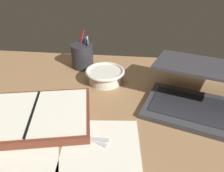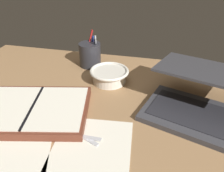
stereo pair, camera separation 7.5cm
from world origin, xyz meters
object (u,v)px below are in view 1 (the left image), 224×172
pen_cup (82,56)px  scissors (77,136)px  laptop (199,94)px  planner (34,116)px  bowl (105,75)px

pen_cup → scissors: pen_cup is taller
laptop → planner: size_ratio=1.02×
laptop → planner: (-53.42, -13.05, -3.61)cm
bowl → planner: bowl is taller
scissors → pen_cup: bearing=112.4°
laptop → bowl: bearing=176.3°
scissors → bowl: bearing=95.0°
bowl → scissors: 32.67cm
laptop → pen_cup: (-46.24, 26.02, 0.38)cm
pen_cup → scissors: bearing=-79.3°
bowl → scissors: bowl is taller
pen_cup → planner: 39.92cm
bowl → pen_cup: size_ratio=0.98×
laptop → scissors: laptop is taller
pen_cup → scissors: (8.50, -45.13, -5.18)cm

